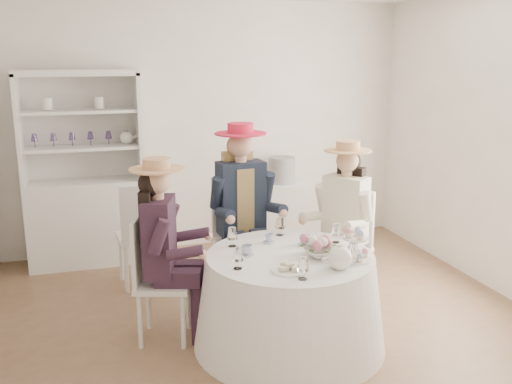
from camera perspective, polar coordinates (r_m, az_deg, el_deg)
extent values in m
plane|color=brown|center=(4.87, 0.35, -12.36)|extent=(4.50, 4.50, 0.00)
plane|color=silver|center=(6.36, -4.98, 6.51)|extent=(4.50, 0.00, 4.50)
plane|color=silver|center=(2.66, 13.25, -3.98)|extent=(4.50, 0.00, 4.50)
plane|color=silver|center=(5.54, 23.29, 4.38)|extent=(0.00, 4.50, 4.50)
cone|color=white|center=(4.33, 3.35, -10.82)|extent=(1.44, 1.44, 0.69)
cylinder|color=white|center=(4.20, 3.42, -6.40)|extent=(1.24, 1.24, 0.02)
cube|color=silver|center=(6.16, -16.50, -2.89)|extent=(1.25, 0.71, 0.88)
cube|color=silver|center=(6.16, -17.14, 6.37)|extent=(1.15, 0.32, 1.08)
cube|color=silver|center=(5.93, -17.51, 11.31)|extent=(1.25, 0.71, 0.06)
cube|color=silver|center=(6.00, -22.58, 5.75)|extent=(0.14, 0.44, 1.08)
cube|color=silver|center=(5.99, -11.68, 6.50)|extent=(0.14, 0.44, 1.08)
cube|color=silver|center=(5.99, -17.00, 4.30)|extent=(1.16, 0.64, 0.03)
cube|color=silver|center=(5.95, -17.25, 7.74)|extent=(1.16, 0.64, 0.03)
sphere|color=white|center=(6.00, -12.84, 5.32)|extent=(0.14, 0.14, 0.14)
cube|color=silver|center=(6.54, 2.57, -2.13)|extent=(0.58, 0.58, 0.72)
cylinder|color=black|center=(6.42, 2.61, 2.21)|extent=(0.37, 0.37, 0.29)
cube|color=silver|center=(4.41, -9.18, -9.01)|extent=(0.50, 0.50, 0.04)
cylinder|color=silver|center=(4.34, -7.30, -12.69)|extent=(0.04, 0.04, 0.44)
cylinder|color=silver|center=(4.62, -6.73, -10.94)|extent=(0.04, 0.04, 0.44)
cylinder|color=silver|center=(4.39, -11.54, -12.51)|extent=(0.04, 0.04, 0.44)
cylinder|color=silver|center=(4.68, -10.69, -10.79)|extent=(0.04, 0.04, 0.44)
cube|color=silver|center=(4.35, -11.66, -5.64)|extent=(0.14, 0.37, 0.50)
cube|color=black|center=(4.29, -9.63, -4.43)|extent=(0.30, 0.40, 0.58)
cube|color=black|center=(4.28, -7.83, -8.53)|extent=(0.36, 0.23, 0.12)
cylinder|color=black|center=(4.38, -5.85, -12.21)|extent=(0.10, 0.10, 0.46)
cylinder|color=black|center=(4.07, -9.64, -4.40)|extent=(0.19, 0.14, 0.28)
cube|color=black|center=(4.45, -7.48, -7.66)|extent=(0.36, 0.23, 0.12)
cylinder|color=black|center=(4.54, -5.58, -11.22)|extent=(0.10, 0.10, 0.46)
cylinder|color=black|center=(4.45, -8.68, -2.76)|extent=(0.19, 0.14, 0.28)
cylinder|color=#D8A889|center=(4.20, -9.80, -0.41)|extent=(0.09, 0.09, 0.08)
sphere|color=#D8A889|center=(4.18, -9.86, 1.06)|extent=(0.19, 0.19, 0.19)
sphere|color=black|center=(4.19, -10.46, 0.86)|extent=(0.19, 0.19, 0.19)
cube|color=black|center=(4.25, -10.78, -2.23)|extent=(0.15, 0.25, 0.38)
cylinder|color=tan|center=(4.16, -9.91, 2.27)|extent=(0.40, 0.40, 0.01)
cylinder|color=tan|center=(4.15, -9.93, 2.81)|extent=(0.20, 0.20, 0.08)
cube|color=silver|center=(5.08, -1.40, -5.15)|extent=(0.48, 0.48, 0.04)
cylinder|color=silver|center=(4.96, -2.59, -8.81)|extent=(0.04, 0.04, 0.49)
cylinder|color=silver|center=(5.08, 1.23, -8.24)|extent=(0.04, 0.04, 0.49)
cylinder|color=silver|center=(5.27, -3.90, -7.43)|extent=(0.04, 0.04, 0.49)
cylinder|color=silver|center=(5.38, -0.28, -6.93)|extent=(0.04, 0.04, 0.49)
cube|color=silver|center=(5.17, -2.21, -1.34)|extent=(0.42, 0.07, 0.56)
cube|color=#1A2335|center=(4.98, -1.52, -0.60)|extent=(0.42, 0.26, 0.64)
cube|color=tan|center=(4.98, -1.52, -0.60)|extent=(0.18, 0.26, 0.56)
cube|color=#1A2335|center=(4.90, -1.95, -4.77)|extent=(0.18, 0.39, 0.13)
cylinder|color=#1A2335|center=(4.88, -1.28, -9.03)|extent=(0.11, 0.11, 0.51)
cylinder|color=#1A2335|center=(4.85, -3.88, -0.08)|extent=(0.12, 0.20, 0.31)
cube|color=#1A2335|center=(4.97, 0.22, -4.50)|extent=(0.18, 0.39, 0.13)
cylinder|color=#1A2335|center=(4.95, 0.91, -8.69)|extent=(0.11, 0.11, 0.51)
cylinder|color=#1A2335|center=(5.01, 1.12, 0.39)|extent=(0.12, 0.20, 0.31)
cylinder|color=#D8A889|center=(4.91, -1.55, 3.30)|extent=(0.10, 0.10, 0.09)
sphere|color=#D8A889|center=(4.89, -1.56, 4.71)|extent=(0.21, 0.21, 0.21)
sphere|color=tan|center=(4.94, -1.76, 4.60)|extent=(0.21, 0.21, 0.21)
cube|color=tan|center=(5.02, -1.89, 1.72)|extent=(0.27, 0.11, 0.42)
cylinder|color=red|center=(4.87, -1.56, 5.87)|extent=(0.44, 0.44, 0.01)
cylinder|color=red|center=(4.87, -1.57, 6.39)|extent=(0.22, 0.22, 0.09)
cube|color=silver|center=(5.08, 8.67, -5.84)|extent=(0.56, 0.56, 0.04)
cylinder|color=silver|center=(5.11, 6.07, -8.43)|extent=(0.04, 0.04, 0.44)
cylinder|color=silver|center=(4.96, 9.27, -9.25)|extent=(0.04, 0.04, 0.44)
cylinder|color=silver|center=(5.37, 7.94, -7.38)|extent=(0.04, 0.04, 0.44)
cylinder|color=silver|center=(5.22, 11.02, -8.11)|extent=(0.04, 0.04, 0.44)
cube|color=silver|center=(5.15, 9.79, -2.43)|extent=(0.24, 0.33, 0.51)
cube|color=white|center=(4.98, 8.94, -1.72)|extent=(0.37, 0.41, 0.59)
cube|color=white|center=(5.00, 7.10, -5.14)|extent=(0.36, 0.30, 0.12)
cylinder|color=white|center=(4.99, 6.13, -8.86)|extent=(0.10, 0.10, 0.47)
cylinder|color=white|center=(5.04, 6.67, -0.66)|extent=(0.20, 0.17, 0.28)
cube|color=white|center=(4.91, 8.92, -5.54)|extent=(0.36, 0.30, 0.12)
cylinder|color=white|center=(4.90, 7.95, -9.33)|extent=(0.10, 0.10, 0.47)
cylinder|color=white|center=(4.84, 10.88, -1.41)|extent=(0.20, 0.17, 0.28)
cylinder|color=#D8A889|center=(4.91, 9.07, 1.81)|extent=(0.09, 0.09, 0.08)
sphere|color=#D8A889|center=(4.89, 9.12, 3.08)|extent=(0.19, 0.19, 0.19)
sphere|color=black|center=(4.93, 9.37, 2.98)|extent=(0.19, 0.19, 0.19)
cube|color=black|center=(5.01, 9.47, 0.37)|extent=(0.20, 0.25, 0.38)
cylinder|color=tan|center=(4.87, 9.16, 4.13)|extent=(0.40, 0.40, 0.01)
cylinder|color=tan|center=(4.87, 9.18, 4.60)|extent=(0.20, 0.20, 0.08)
cube|color=silver|center=(5.47, -11.50, -4.45)|extent=(0.44, 0.44, 0.04)
cylinder|color=silver|center=(5.72, -10.04, -6.06)|extent=(0.04, 0.04, 0.45)
cylinder|color=silver|center=(5.68, -13.32, -6.39)|extent=(0.04, 0.04, 0.45)
cylinder|color=silver|center=(5.42, -9.35, -7.17)|extent=(0.04, 0.04, 0.45)
cylinder|color=silver|center=(5.37, -12.82, -7.54)|extent=(0.04, 0.04, 0.45)
cube|color=silver|center=(5.21, -11.29, -2.14)|extent=(0.39, 0.06, 0.52)
imported|color=white|center=(4.16, -0.88, -5.90)|extent=(0.09, 0.09, 0.07)
imported|color=white|center=(4.43, 1.33, -4.70)|extent=(0.09, 0.09, 0.06)
imported|color=white|center=(4.40, 4.92, -4.84)|extent=(0.10, 0.10, 0.07)
imported|color=white|center=(4.15, 6.40, -6.13)|extent=(0.26, 0.26, 0.06)
sphere|color=#D26988|center=(4.22, 7.07, -4.89)|extent=(0.07, 0.07, 0.07)
sphere|color=white|center=(4.25, 6.67, -4.75)|extent=(0.07, 0.07, 0.07)
sphere|color=#D26988|center=(4.25, 6.10, -4.71)|extent=(0.07, 0.07, 0.07)
sphere|color=white|center=(4.23, 5.61, -4.80)|extent=(0.07, 0.07, 0.07)
sphere|color=#D26988|center=(4.19, 5.43, -4.97)|extent=(0.07, 0.07, 0.07)
sphere|color=white|center=(4.15, 5.65, -5.15)|extent=(0.07, 0.07, 0.07)
sphere|color=#D26988|center=(4.14, 6.18, -5.25)|extent=(0.07, 0.07, 0.07)
sphere|color=white|center=(4.14, 6.76, -5.22)|extent=(0.07, 0.07, 0.07)
sphere|color=#D26988|center=(4.18, 7.11, -5.08)|extent=(0.07, 0.07, 0.07)
sphere|color=white|center=(3.94, 8.37, -6.54)|extent=(0.17, 0.17, 0.17)
cylinder|color=white|center=(3.98, 9.75, -6.24)|extent=(0.10, 0.03, 0.08)
cylinder|color=white|center=(3.92, 8.42, -5.36)|extent=(0.04, 0.04, 0.02)
cylinder|color=white|center=(3.89, 3.34, -7.80)|extent=(0.25, 0.25, 0.01)
cube|color=beige|center=(3.85, 2.77, -7.66)|extent=(0.06, 0.04, 0.03)
cube|color=beige|center=(3.88, 3.35, -7.32)|extent=(0.07, 0.05, 0.03)
cube|color=beige|center=(3.92, 3.92, -7.31)|extent=(0.07, 0.06, 0.03)
cube|color=beige|center=(3.91, 2.88, -7.16)|extent=(0.07, 0.07, 0.03)
cube|color=beige|center=(3.86, 3.95, -7.63)|extent=(0.06, 0.07, 0.03)
cylinder|color=white|center=(4.15, 9.83, -6.59)|extent=(0.24, 0.24, 0.01)
cylinder|color=white|center=(4.12, 9.87, -5.63)|extent=(0.02, 0.02, 0.16)
cylinder|color=white|center=(4.10, 9.92, -4.58)|extent=(0.18, 0.18, 0.01)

